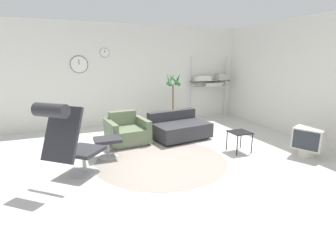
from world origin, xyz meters
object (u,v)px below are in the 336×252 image
(ottoman, at_px, (108,143))
(shelf_unit, at_px, (211,81))
(lounge_chair, at_px, (68,136))
(potted_plant, at_px, (173,105))
(couch_low, at_px, (179,128))
(side_table, at_px, (240,134))
(crt_television, at_px, (309,140))
(armchair_red, at_px, (127,132))

(ottoman, bearing_deg, shelf_unit, 32.72)
(lounge_chair, relative_size, shelf_unit, 0.66)
(lounge_chair, distance_m, shelf_unit, 5.37)
(lounge_chair, bearing_deg, potted_plant, 84.57)
(couch_low, xyz_separation_m, potted_plant, (0.38, 1.28, 0.34))
(side_table, bearing_deg, shelf_unit, 70.29)
(couch_low, distance_m, crt_television, 2.77)
(side_table, xyz_separation_m, potted_plant, (-0.36, 2.64, 0.19))
(armchair_red, height_order, side_table, armchair_red)
(ottoman, height_order, crt_television, crt_television)
(lounge_chair, xyz_separation_m, couch_low, (2.51, 1.49, -0.51))
(couch_low, height_order, side_table, couch_low)
(couch_low, distance_m, shelf_unit, 2.63)
(armchair_red, xyz_separation_m, crt_television, (3.09, -2.16, 0.07))
(couch_low, relative_size, shelf_unit, 0.74)
(couch_low, distance_m, side_table, 1.55)
(crt_television, bearing_deg, side_table, 32.53)
(lounge_chair, xyz_separation_m, armchair_red, (1.25, 1.58, -0.48))
(armchair_red, relative_size, shelf_unit, 0.49)
(crt_television, bearing_deg, couch_low, 17.22)
(ottoman, xyz_separation_m, side_table, (2.55, -0.68, 0.08))
(lounge_chair, bearing_deg, crt_television, 33.22)
(lounge_chair, xyz_separation_m, potted_plant, (2.89, 2.77, -0.17))
(ottoman, xyz_separation_m, potted_plant, (2.19, 1.96, 0.28))
(crt_television, xyz_separation_m, shelf_unit, (-0.01, 3.72, 0.84))
(side_table, bearing_deg, couch_low, 118.79)
(armchair_red, relative_size, potted_plant, 0.63)
(lounge_chair, distance_m, couch_low, 2.96)
(lounge_chair, distance_m, crt_television, 4.40)
(armchair_red, xyz_separation_m, shelf_unit, (3.08, 1.56, 0.91))
(shelf_unit, bearing_deg, crt_television, -89.81)
(side_table, relative_size, potted_plant, 0.29)
(ottoman, relative_size, couch_low, 0.35)
(lounge_chair, relative_size, side_table, 3.00)
(armchair_red, distance_m, couch_low, 1.26)
(lounge_chair, height_order, ottoman, lounge_chair)
(shelf_unit, bearing_deg, potted_plant, -165.38)
(couch_low, height_order, potted_plant, potted_plant)
(couch_low, relative_size, potted_plant, 0.95)
(potted_plant, relative_size, shelf_unit, 0.77)
(side_table, relative_size, shelf_unit, 0.22)
(ottoman, distance_m, side_table, 2.64)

